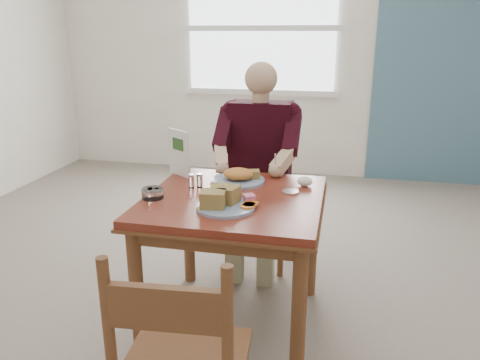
% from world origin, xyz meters
% --- Properties ---
extents(floor, '(6.00, 6.00, 0.00)m').
position_xyz_m(floor, '(0.00, 0.00, 0.00)').
color(floor, slate).
rests_on(floor, ground).
extents(wall_back, '(5.50, 0.00, 5.50)m').
position_xyz_m(wall_back, '(0.00, 3.00, 1.40)').
color(wall_back, white).
rests_on(wall_back, ground).
extents(accent_panel, '(1.60, 0.02, 2.80)m').
position_xyz_m(accent_panel, '(1.60, 2.98, 1.40)').
color(accent_panel, '#476E84').
rests_on(accent_panel, ground).
extents(lemon_wedge, '(0.06, 0.04, 0.03)m').
position_xyz_m(lemon_wedge, '(-0.10, -0.25, 0.77)').
color(lemon_wedge, yellow).
rests_on(lemon_wedge, table).
extents(napkin, '(0.09, 0.08, 0.05)m').
position_xyz_m(napkin, '(0.34, 0.25, 0.78)').
color(napkin, white).
rests_on(napkin, table).
extents(metal_dish, '(0.11, 0.11, 0.01)m').
position_xyz_m(metal_dish, '(0.28, 0.11, 0.76)').
color(metal_dish, silver).
rests_on(metal_dish, table).
extents(window, '(1.72, 0.04, 1.42)m').
position_xyz_m(window, '(-0.40, 2.97, 1.60)').
color(window, white).
rests_on(window, wall_back).
extents(table, '(0.92, 0.92, 0.75)m').
position_xyz_m(table, '(0.00, 0.00, 0.64)').
color(table, maroon).
rests_on(table, ground).
extents(chair_far, '(0.42, 0.42, 0.95)m').
position_xyz_m(chair_far, '(0.00, 0.80, 0.48)').
color(chair_far, brown).
rests_on(chair_far, ground).
extents(diner, '(0.53, 0.56, 1.39)m').
position_xyz_m(diner, '(0.00, 0.71, 0.81)').
color(diner, gray).
rests_on(diner, chair_far).
extents(near_plate, '(0.30, 0.29, 0.09)m').
position_xyz_m(near_plate, '(-0.01, -0.17, 0.79)').
color(near_plate, white).
rests_on(near_plate, table).
extents(far_plate, '(0.37, 0.37, 0.08)m').
position_xyz_m(far_plate, '(-0.02, 0.24, 0.78)').
color(far_plate, white).
rests_on(far_plate, table).
extents(caddy, '(0.11, 0.11, 0.07)m').
position_xyz_m(caddy, '(-0.10, -0.02, 0.78)').
color(caddy, white).
rests_on(caddy, table).
extents(shakers, '(0.09, 0.06, 0.08)m').
position_xyz_m(shakers, '(-0.24, 0.09, 0.79)').
color(shakers, white).
rests_on(shakers, table).
extents(creamer, '(0.14, 0.14, 0.05)m').
position_xyz_m(creamer, '(-0.40, -0.12, 0.78)').
color(creamer, white).
rests_on(creamer, table).
extents(menu, '(0.16, 0.12, 0.27)m').
position_xyz_m(menu, '(-0.40, 0.29, 0.89)').
color(menu, white).
rests_on(menu, table).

